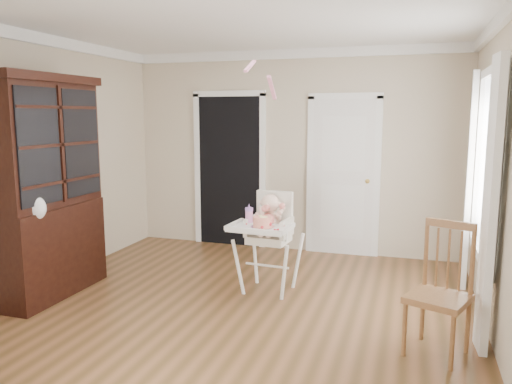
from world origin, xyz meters
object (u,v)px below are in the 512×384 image
(cake, at_px, (262,222))
(dining_chair, at_px, (440,294))
(china_cabinet, at_px, (44,187))
(sippy_cup, at_px, (249,215))
(high_chair, at_px, (269,230))

(cake, height_order, dining_chair, dining_chair)
(cake, bearing_deg, china_cabinet, -166.69)
(cake, distance_m, china_cabinet, 2.25)
(cake, xyz_separation_m, china_cabinet, (-2.16, -0.51, 0.32))
(sippy_cup, distance_m, dining_chair, 2.05)
(sippy_cup, bearing_deg, cake, -41.24)
(cake, xyz_separation_m, sippy_cup, (-0.20, 0.17, 0.03))
(cake, distance_m, dining_chair, 1.80)
(high_chair, distance_m, dining_chair, 1.90)
(high_chair, xyz_separation_m, china_cabinet, (-2.16, -0.76, 0.46))
(high_chair, relative_size, dining_chair, 1.04)
(high_chair, height_order, dining_chair, high_chair)
(high_chair, relative_size, cake, 4.46)
(high_chair, relative_size, sippy_cup, 5.34)
(high_chair, height_order, sippy_cup, high_chair)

